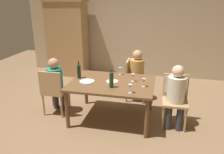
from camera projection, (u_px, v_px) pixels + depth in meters
ground_plane at (112, 118)px, 4.37m from camera, size 10.00×10.00×0.00m
rear_room_partition at (133, 29)px, 6.46m from camera, size 6.40×0.12×2.70m
armoire_cabinet at (67, 38)px, 6.52m from camera, size 1.18×0.62×2.18m
dining_table at (112, 86)px, 4.14m from camera, size 1.53×1.14×0.74m
chair_far_right at (133, 77)px, 5.01m from camera, size 0.44×0.44×0.92m
chair_right_end at (175, 93)px, 4.04m from camera, size 0.44×0.46×0.92m
chair_left_end at (54, 89)px, 4.35m from camera, size 0.44×0.44×0.92m
person_woman_host at (138, 72)px, 4.94m from camera, size 0.36×0.31×1.15m
person_man_bearded at (176, 92)px, 3.88m from camera, size 0.31×0.36×1.14m
person_man_guest at (56, 81)px, 4.41m from camera, size 0.30×0.35×1.13m
wine_bottle_tall_green at (79, 71)px, 4.28m from camera, size 0.07×0.07×0.33m
wine_bottle_dark_red at (111, 79)px, 3.82m from camera, size 0.07×0.07×0.33m
wine_glass_near_left at (120, 70)px, 4.48m from camera, size 0.07×0.07×0.15m
wine_glass_centre at (133, 76)px, 4.11m from camera, size 0.07×0.07×0.15m
wine_glass_near_right at (144, 81)px, 3.87m from camera, size 0.07×0.07×0.15m
wine_glass_far at (130, 87)px, 3.62m from camera, size 0.07×0.07×0.15m
dinner_plate_host at (87, 81)px, 4.13m from camera, size 0.28×0.28×0.01m
dinner_plate_guest_left at (112, 81)px, 4.13m from camera, size 0.22×0.22×0.01m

